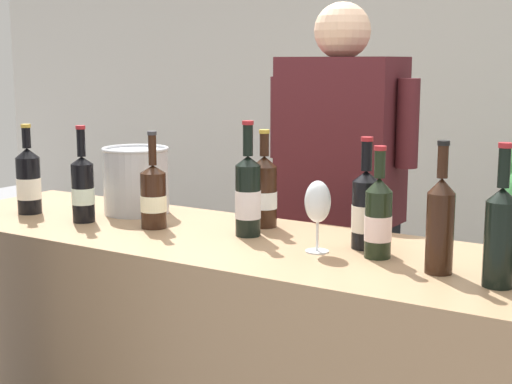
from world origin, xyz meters
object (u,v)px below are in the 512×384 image
(wine_bottle_1, at_px, (378,218))
(wine_bottle_8, at_px, (500,233))
(wine_bottle_0, at_px, (440,222))
(wine_bottle_7, at_px, (248,195))
(ice_bucket, at_px, (136,180))
(wine_bottle_9, at_px, (29,181))
(wine_glass, at_px, (318,204))
(wine_bottle_2, at_px, (153,196))
(person_server, at_px, (339,233))
(wine_bottle_5, at_px, (365,209))
(wine_bottle_3, at_px, (83,188))
(wine_bottle_4, at_px, (264,191))

(wine_bottle_1, distance_m, wine_bottle_8, 0.37)
(wine_bottle_0, height_order, wine_bottle_7, wine_bottle_7)
(wine_bottle_0, distance_m, ice_bucket, 1.18)
(ice_bucket, bearing_deg, wine_bottle_9, -147.71)
(wine_bottle_9, distance_m, wine_glass, 1.12)
(wine_bottle_2, distance_m, person_server, 0.81)
(wine_bottle_9, bearing_deg, wine_bottle_5, 7.41)
(wine_bottle_9, relative_size, person_server, 0.19)
(wine_bottle_2, bearing_deg, wine_bottle_3, -168.62)
(wine_bottle_0, height_order, wine_bottle_4, wine_bottle_0)
(wine_bottle_5, bearing_deg, wine_bottle_4, 166.70)
(wine_bottle_4, height_order, person_server, person_server)
(wine_bottle_1, height_order, ice_bucket, wine_bottle_1)
(wine_bottle_3, relative_size, wine_bottle_9, 1.02)
(wine_bottle_3, bearing_deg, wine_bottle_7, 11.63)
(wine_bottle_1, xyz_separation_m, person_server, (-0.44, 0.68, -0.23))
(wine_bottle_5, relative_size, wine_bottle_8, 0.93)
(wine_bottle_4, relative_size, wine_bottle_8, 0.92)
(wine_bottle_7, xyz_separation_m, wine_bottle_8, (0.80, -0.14, 0.00))
(wine_bottle_8, bearing_deg, wine_bottle_5, 157.14)
(wine_bottle_3, relative_size, wine_bottle_7, 0.91)
(wine_bottle_1, height_order, wine_bottle_7, wine_bottle_7)
(wine_bottle_5, bearing_deg, wine_bottle_7, -173.35)
(wine_bottle_0, bearing_deg, wine_bottle_4, 160.52)
(wine_bottle_5, xyz_separation_m, wine_glass, (-0.10, -0.11, 0.02))
(wine_bottle_7, xyz_separation_m, wine_glass, (0.28, -0.07, 0.01))
(wine_bottle_3, distance_m, wine_bottle_4, 0.61)
(wine_bottle_7, bearing_deg, wine_bottle_3, -168.37)
(ice_bucket, relative_size, person_server, 0.14)
(wine_bottle_5, height_order, ice_bucket, wine_bottle_5)
(wine_bottle_0, height_order, wine_bottle_1, wine_bottle_0)
(wine_bottle_2, relative_size, wine_bottle_7, 0.88)
(wine_bottle_7, xyz_separation_m, ice_bucket, (-0.53, 0.09, -0.01))
(wine_bottle_3, xyz_separation_m, ice_bucket, (0.05, 0.21, 0.00))
(wine_bottle_2, distance_m, wine_bottle_3, 0.27)
(wine_bottle_0, relative_size, person_server, 0.20)
(wine_bottle_1, relative_size, wine_glass, 1.51)
(wine_bottle_1, xyz_separation_m, wine_bottle_8, (0.35, -0.10, 0.02))
(wine_bottle_7, bearing_deg, wine_bottle_5, 6.65)
(wine_glass, bearing_deg, ice_bucket, 168.92)
(wine_bottle_2, relative_size, wine_glass, 1.53)
(wine_bottle_2, xyz_separation_m, wine_glass, (0.60, -0.00, 0.03))
(wine_glass, bearing_deg, wine_bottle_2, 179.83)
(wine_bottle_8, distance_m, ice_bucket, 1.34)
(wine_bottle_1, bearing_deg, wine_glass, -168.68)
(person_server, bearing_deg, wine_bottle_8, -44.54)
(person_server, bearing_deg, wine_bottle_1, -57.03)
(wine_bottle_4, xyz_separation_m, wine_bottle_7, (0.02, -0.14, 0.01))
(wine_bottle_0, distance_m, wine_bottle_7, 0.64)
(wine_glass, relative_size, person_server, 0.12)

